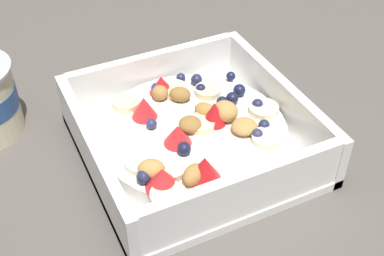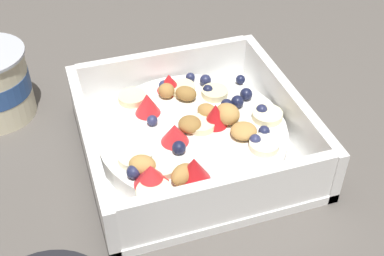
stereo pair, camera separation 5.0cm
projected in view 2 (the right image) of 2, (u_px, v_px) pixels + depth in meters
name	position (u px, v px, depth m)	size (l,w,h in m)	color
ground_plane	(200.00, 150.00, 0.52)	(2.40, 2.40, 0.00)	#56514C
fruit_bowl	(191.00, 136.00, 0.50)	(0.21, 0.21, 0.06)	white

